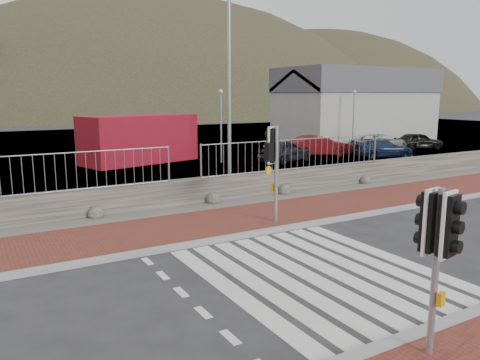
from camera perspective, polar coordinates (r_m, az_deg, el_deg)
ground at (r=10.55m, az=9.39°, el=-11.03°), size 220.00×220.00×0.00m
sidewalk_far at (r=14.11m, az=-2.29°, el=-5.20°), size 40.00×3.00×0.08m
kerb_near at (r=8.64m, az=22.64°, el=-16.37°), size 40.00×0.25×0.12m
kerb_far at (r=12.85m, az=0.85°, el=-6.71°), size 40.00×0.25×0.12m
zebra_crossing at (r=10.55m, az=9.39°, el=-10.99°), size 4.62×5.60×0.01m
gravel_strip at (r=15.85m, az=-5.66°, el=-3.53°), size 40.00×1.50×0.06m
stone_wall at (r=16.48m, az=-6.84°, el=-1.53°), size 40.00×0.60×0.90m
railing at (r=16.12m, az=-6.73°, el=3.15°), size 18.07×0.07×1.22m
quay at (r=36.20m, az=-19.85°, el=3.67°), size 120.00×40.00×0.50m
water at (r=70.83m, az=-25.02°, el=6.29°), size 220.00×50.00×0.05m
harbor_building at (r=38.03m, az=13.94°, el=8.71°), size 12.20×6.20×5.80m
hills_backdrop at (r=100.01m, az=-21.49°, el=-5.98°), size 254.00×90.00×100.00m
traffic_signal_near at (r=7.17m, az=22.99°, el=-6.42°), size 0.40×0.29×2.55m
traffic_signal_far at (r=13.70m, az=4.37°, el=3.22°), size 0.72×0.42×2.94m
streetlight at (r=17.94m, az=-1.01°, el=12.51°), size 1.67×0.59×7.99m
shipping_container at (r=27.41m, az=-12.19°, el=4.93°), size 6.93×4.34×2.69m
car_a at (r=27.05m, az=5.50°, el=3.52°), size 3.98×2.58×1.26m
car_b at (r=29.89m, az=9.60°, el=4.13°), size 4.23×2.48×1.32m
car_c at (r=30.33m, az=17.05°, el=3.68°), size 4.02×2.59×1.08m
car_d at (r=32.55m, az=16.56°, el=4.31°), size 4.94×3.03×1.28m
car_e at (r=35.68m, az=20.90°, el=4.48°), size 3.74×2.29×1.19m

